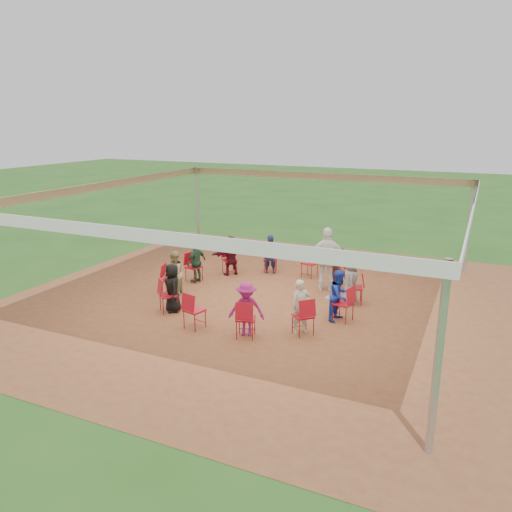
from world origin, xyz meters
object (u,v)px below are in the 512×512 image
at_px(chair_5, 230,260).
at_px(standing_person, 327,259).
at_px(person_seated_1, 351,281).
at_px(person_seated_9, 301,306).
at_px(chair_0, 343,304).
at_px(chair_7, 170,280).
at_px(chair_11, 303,316).
at_px(person_seated_7, 173,288).
at_px(chair_3, 310,263).
at_px(laptop, 333,295).
at_px(chair_2, 341,273).
at_px(person_seated_5, 196,262).
at_px(chair_8, 168,295).
at_px(chair_4, 270,259).
at_px(person_seated_6, 174,273).
at_px(person_seated_2, 337,267).
at_px(person_seated_8, 246,309).
at_px(chair_6, 194,267).
at_px(person_seated_0, 339,295).
at_px(chair_10, 246,319).
at_px(person_seated_4, 231,255).
at_px(cable_coil, 251,302).
at_px(person_seated_3, 270,254).
at_px(chair_9, 194,310).

xyz_separation_m(chair_5, standing_person, (3.31, -0.29, 0.49)).
xyz_separation_m(person_seated_1, person_seated_9, (-0.56, -2.37, 0.00)).
relative_size(chair_0, chair_7, 1.00).
xyz_separation_m(chair_11, person_seated_7, (-3.53, -0.03, 0.19)).
bearing_deg(chair_3, laptop, 131.68).
height_order(chair_2, person_seated_5, person_seated_5).
bearing_deg(chair_8, chair_4, 120.00).
bearing_deg(standing_person, chair_7, 10.26).
relative_size(chair_8, person_seated_9, 0.71).
bearing_deg(person_seated_5, laptop, 90.00).
height_order(chair_11, person_seated_6, person_seated_6).
height_order(chair_2, chair_4, same).
xyz_separation_m(chair_11, person_seated_2, (-0.20, 3.53, 0.19)).
bearing_deg(person_seated_8, chair_7, 136.38).
bearing_deg(person_seated_5, chair_6, -90.00).
distance_m(person_seated_1, standing_person, 1.20).
bearing_deg(chair_0, person_seated_9, 159.88).
xyz_separation_m(chair_3, person_seated_0, (1.79, -3.05, 0.19)).
distance_m(chair_10, person_seated_6, 3.54).
bearing_deg(person_seated_8, chair_8, 152.38).
bearing_deg(chair_5, chair_2, 135.00).
xyz_separation_m(person_seated_4, laptop, (3.99, -2.19, -0.04)).
bearing_deg(person_seated_2, cable_coil, 93.28).
xyz_separation_m(chair_2, cable_coil, (-1.87, -2.23, -0.43)).
height_order(person_seated_4, person_seated_8, same).
bearing_deg(laptop, person_seated_7, 121.12).
height_order(chair_0, laptop, chair_0).
xyz_separation_m(chair_10, person_seated_3, (-1.44, 4.78, 0.19)).
distance_m(chair_4, chair_6, 2.56).
bearing_deg(chair_11, person_seated_8, 159.88).
xyz_separation_m(chair_4, chair_10, (1.48, -4.90, 0.00)).
bearing_deg(chair_9, person_seated_3, 104.63).
distance_m(chair_3, chair_4, 1.32).
distance_m(chair_0, chair_11, 1.32).
relative_size(chair_3, chair_6, 1.00).
height_order(chair_5, chair_8, same).
relative_size(chair_5, chair_6, 1.00).
bearing_deg(chair_4, chair_6, 30.00).
relative_size(person_seated_5, person_seated_8, 1.00).
xyz_separation_m(person_seated_4, person_seated_6, (-0.56, -2.37, 0.00)).
height_order(cable_coil, laptop, laptop).
bearing_deg(standing_person, chair_5, -24.20).
height_order(chair_3, person_seated_0, person_seated_0).
xyz_separation_m(person_seated_0, person_seated_9, (-0.60, -1.11, 0.00)).
xyz_separation_m(person_seated_2, person_seated_9, (0.11, -3.44, 0.00)).
bearing_deg(person_seated_7, person_seated_1, 75.00).
bearing_deg(chair_8, person_seated_4, 133.62).
bearing_deg(laptop, chair_0, -90.00).
bearing_deg(chair_8, standing_person, 89.35).
distance_m(person_seated_3, cable_coil, 2.83).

